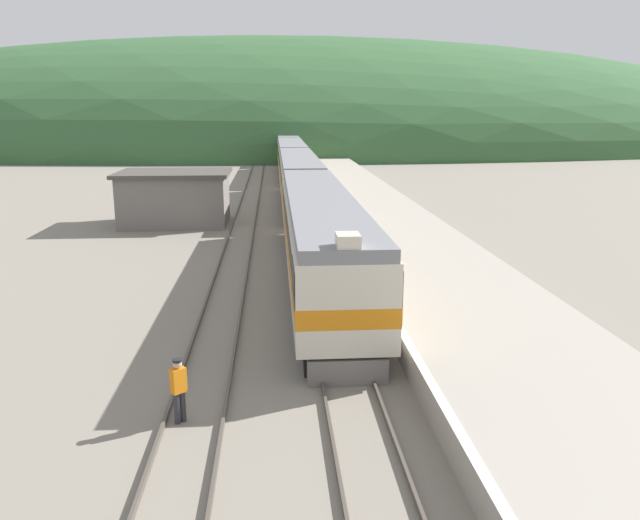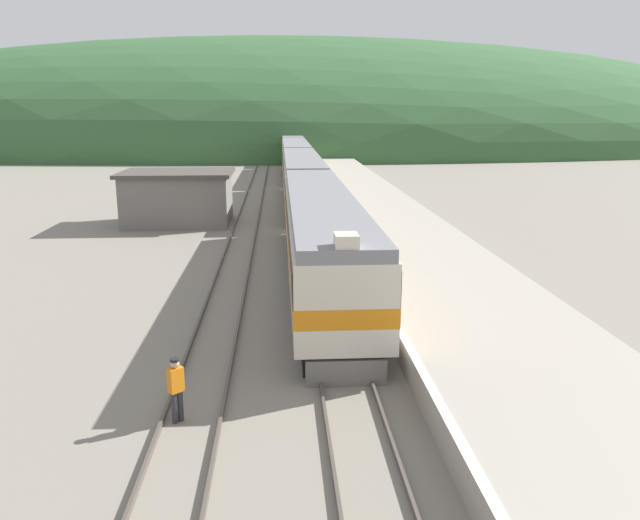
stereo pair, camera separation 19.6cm
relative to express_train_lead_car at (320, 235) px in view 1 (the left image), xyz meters
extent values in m
cube|color=#4C443D|center=(-0.72, 39.44, -2.05)|extent=(0.08, 180.00, 0.16)
cube|color=#4C443D|center=(0.72, 39.44, -2.05)|extent=(0.08, 180.00, 0.16)
cube|color=#4C443D|center=(-4.74, 39.44, -2.05)|extent=(0.08, 180.00, 0.16)
cube|color=#4C443D|center=(-3.31, 39.44, -2.05)|extent=(0.08, 180.00, 0.16)
cube|color=#9E9689|center=(4.98, 19.44, -1.70)|extent=(6.47, 140.00, 0.88)
cube|color=silver|center=(1.87, 19.44, -1.25)|extent=(0.24, 140.00, 0.01)
ellipsoid|color=#335B33|center=(0.00, 107.97, -2.13)|extent=(222.79, 100.26, 42.64)
cube|color=slate|center=(-8.52, 15.02, -0.50)|extent=(6.75, 5.05, 3.26)
cube|color=#47423D|center=(-8.52, 15.02, 1.25)|extent=(7.25, 5.55, 0.24)
cube|color=black|center=(0.00, 0.23, -1.71)|extent=(2.38, 20.64, 0.85)
cube|color=beige|center=(0.00, 0.23, 0.04)|extent=(2.90, 21.96, 2.65)
cube|color=orange|center=(0.00, 0.23, -0.17)|extent=(2.93, 21.98, 0.58)
cube|color=black|center=(0.00, 0.23, 0.62)|extent=(2.93, 20.64, 0.79)
cube|color=slate|center=(0.00, 0.23, 1.57)|extent=(2.73, 21.96, 0.40)
cube|color=black|center=(0.00, -9.62, 0.62)|extent=(2.94, 2.20, 1.06)
cube|color=beige|center=(0.00, -10.30, 1.95)|extent=(0.64, 0.80, 0.36)
cube|color=slate|center=(0.00, -10.55, -1.75)|extent=(2.26, 0.40, 0.77)
cube|color=black|center=(0.00, 22.37, -1.71)|extent=(2.38, 19.29, 0.85)
cube|color=beige|center=(0.00, 22.37, 0.04)|extent=(2.90, 20.52, 2.65)
cube|color=orange|center=(0.00, 22.37, -0.17)|extent=(2.93, 20.54, 0.58)
cube|color=black|center=(0.00, 22.37, 0.62)|extent=(2.93, 19.29, 0.79)
cube|color=slate|center=(0.00, 22.37, 1.57)|extent=(2.73, 20.52, 0.40)
cube|color=black|center=(0.00, 43.79, -1.71)|extent=(2.38, 19.29, 0.85)
cube|color=beige|center=(0.00, 43.79, 0.04)|extent=(2.90, 20.52, 2.65)
cube|color=orange|center=(0.00, 43.79, -0.17)|extent=(2.93, 20.54, 0.58)
cube|color=black|center=(0.00, 43.79, 0.62)|extent=(2.93, 19.29, 0.79)
cube|color=slate|center=(0.00, 43.79, 1.57)|extent=(2.73, 20.52, 0.40)
cube|color=black|center=(0.00, 65.21, -1.71)|extent=(2.38, 19.29, 0.85)
cube|color=beige|center=(0.00, 65.21, 0.04)|extent=(2.90, 20.52, 2.65)
cube|color=orange|center=(0.00, 65.21, -0.17)|extent=(2.93, 20.54, 0.58)
cube|color=black|center=(0.00, 65.21, 0.62)|extent=(2.93, 19.29, 0.79)
cube|color=slate|center=(0.00, 65.21, 1.57)|extent=(2.73, 20.52, 0.40)
cube|color=black|center=(0.00, 86.63, -1.71)|extent=(2.38, 19.29, 0.85)
cube|color=beige|center=(0.00, 86.63, 0.04)|extent=(2.90, 20.52, 2.65)
cube|color=orange|center=(0.00, 86.63, -0.17)|extent=(2.93, 20.54, 0.58)
cube|color=black|center=(0.00, 86.63, 0.62)|extent=(2.93, 19.29, 0.79)
cube|color=slate|center=(0.00, 86.63, 1.57)|extent=(2.73, 20.52, 0.40)
cylinder|color=#2D2D33|center=(-4.43, -12.48, -1.73)|extent=(0.14, 0.14, 0.81)
cylinder|color=#2D2D33|center=(-4.30, -12.38, -1.73)|extent=(0.14, 0.14, 0.81)
cube|color=orange|center=(-4.37, -12.43, -1.02)|extent=(0.42, 0.40, 0.62)
sphere|color=tan|center=(-4.37, -12.43, -0.59)|extent=(0.22, 0.22, 0.22)
cylinder|color=black|center=(-4.37, -12.43, -0.50)|extent=(0.23, 0.23, 0.07)
camera|label=1|loc=(-1.96, -26.64, 5.42)|focal=35.00mm
camera|label=2|loc=(-1.76, -26.66, 5.42)|focal=35.00mm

